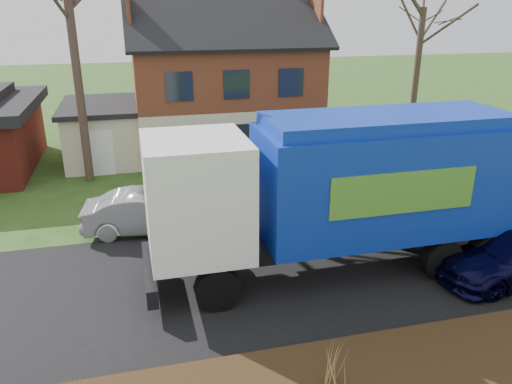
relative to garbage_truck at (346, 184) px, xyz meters
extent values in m
plane|color=#274918|center=(-2.95, 0.07, -2.67)|extent=(120.00, 120.00, 0.00)
cube|color=black|center=(-2.95, 0.07, -2.66)|extent=(80.00, 7.00, 0.02)
cube|color=beige|center=(-0.95, 14.07, -1.32)|extent=(9.00, 7.50, 2.70)
cube|color=#502617|center=(-0.95, 14.07, 1.43)|extent=(9.00, 7.50, 2.80)
cube|color=beige|center=(-7.15, 13.57, -1.37)|extent=(3.50, 5.50, 2.60)
cube|color=black|center=(-7.15, 13.57, 0.05)|extent=(3.90, 5.90, 0.24)
cylinder|color=black|center=(-3.93, -1.22, -2.07)|extent=(1.19, 0.41, 1.19)
cylinder|color=black|center=(-3.95, 1.18, -2.07)|extent=(1.19, 0.41, 1.19)
cylinder|color=black|center=(2.57, -1.18, -2.07)|extent=(1.19, 0.41, 1.19)
cylinder|color=black|center=(2.56, 1.21, -2.07)|extent=(1.19, 0.41, 1.19)
cylinder|color=black|center=(4.06, -1.18, -2.07)|extent=(1.19, 0.41, 1.19)
cylinder|color=black|center=(4.05, 1.22, -2.07)|extent=(1.19, 0.41, 1.19)
cube|color=black|center=(0.06, 0.00, -1.70)|extent=(9.83, 1.42, 0.40)
cube|color=white|center=(-4.23, -0.02, 0.07)|extent=(2.64, 2.87, 3.08)
cube|color=black|center=(-5.48, -0.03, 0.25)|extent=(0.11, 2.51, 1.03)
cube|color=black|center=(-5.60, -0.03, -2.04)|extent=(0.30, 2.86, 0.51)
cube|color=#0D2DA3|center=(1.14, 0.01, 0.07)|extent=(7.21, 2.89, 3.08)
cube|color=#0D2DA3|center=(1.14, 0.01, 1.79)|extent=(6.87, 2.55, 0.34)
cube|color=#0D2DA3|center=(4.85, 0.03, -0.04)|extent=(0.42, 2.91, 3.31)
cube|color=#4C8A2D|center=(0.98, -1.44, 0.19)|extent=(4.11, 0.07, 1.14)
cube|color=#4C8A2D|center=(0.96, 1.46, 0.19)|extent=(4.11, 0.07, 1.14)
imported|color=#B3B6BB|center=(-5.41, 4.02, -1.94)|extent=(4.56, 2.01, 1.46)
cylinder|color=#453229|center=(-7.77, 10.16, 1.73)|extent=(0.37, 0.37, 8.80)
cylinder|color=#423427|center=(8.90, 11.46, 0.99)|extent=(0.33, 0.33, 7.31)
cylinder|color=#3C3224|center=(-0.92, 22.46, 1.70)|extent=(0.33, 0.33, 8.73)
cone|color=#9A7343|center=(-2.28, -4.93, -1.86)|extent=(0.04, 0.04, 1.01)
cone|color=#9A7343|center=(-2.44, -4.93, -1.86)|extent=(0.04, 0.04, 1.01)
cone|color=#9A7343|center=(-2.12, -4.93, -1.86)|extent=(0.04, 0.04, 1.01)
cone|color=#9A7343|center=(-2.28, -4.80, -1.86)|extent=(0.04, 0.04, 1.01)
cone|color=#9A7343|center=(-2.28, -5.06, -1.86)|extent=(0.04, 0.04, 1.01)
camera|label=1|loc=(-5.69, -12.21, 4.77)|focal=35.00mm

